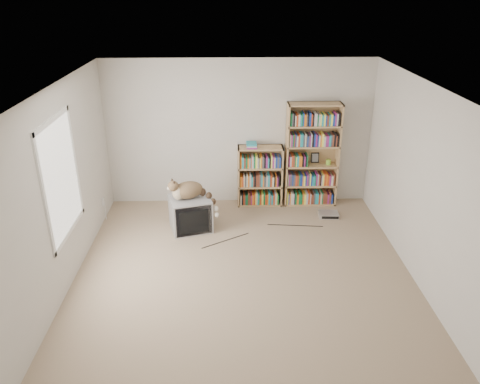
{
  "coord_description": "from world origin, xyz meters",
  "views": [
    {
      "loc": [
        -0.2,
        -5.15,
        3.59
      ],
      "look_at": [
        -0.02,
        1.0,
        0.83
      ],
      "focal_mm": 35.0,
      "sensor_mm": 36.0,
      "label": 1
    }
  ],
  "objects_px": {
    "cat": "(192,193)",
    "dvd_player": "(328,215)",
    "bookcase_short": "(260,178)",
    "crt_tv": "(190,213)",
    "bookcase_tall": "(312,157)"
  },
  "relations": [
    {
      "from": "crt_tv",
      "to": "dvd_player",
      "type": "height_order",
      "value": "crt_tv"
    },
    {
      "from": "bookcase_short",
      "to": "crt_tv",
      "type": "bearing_deg",
      "value": -141.98
    },
    {
      "from": "crt_tv",
      "to": "bookcase_short",
      "type": "distance_m",
      "value": 1.48
    },
    {
      "from": "bookcase_tall",
      "to": "bookcase_short",
      "type": "height_order",
      "value": "bookcase_tall"
    },
    {
      "from": "crt_tv",
      "to": "bookcase_tall",
      "type": "bearing_deg",
      "value": 8.32
    },
    {
      "from": "cat",
      "to": "dvd_player",
      "type": "bearing_deg",
      "value": -15.44
    },
    {
      "from": "cat",
      "to": "bookcase_tall",
      "type": "distance_m",
      "value": 2.21
    },
    {
      "from": "crt_tv",
      "to": "cat",
      "type": "height_order",
      "value": "cat"
    },
    {
      "from": "bookcase_tall",
      "to": "dvd_player",
      "type": "bearing_deg",
      "value": -66.8
    },
    {
      "from": "crt_tv",
      "to": "dvd_player",
      "type": "bearing_deg",
      "value": -7.04
    },
    {
      "from": "cat",
      "to": "crt_tv",
      "type": "bearing_deg",
      "value": 148.14
    },
    {
      "from": "crt_tv",
      "to": "cat",
      "type": "distance_m",
      "value": 0.37
    },
    {
      "from": "dvd_player",
      "to": "cat",
      "type": "bearing_deg",
      "value": -167.79
    },
    {
      "from": "cat",
      "to": "bookcase_tall",
      "type": "relative_size",
      "value": 0.45
    },
    {
      "from": "dvd_player",
      "to": "crt_tv",
      "type": "bearing_deg",
      "value": -168.06
    }
  ]
}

